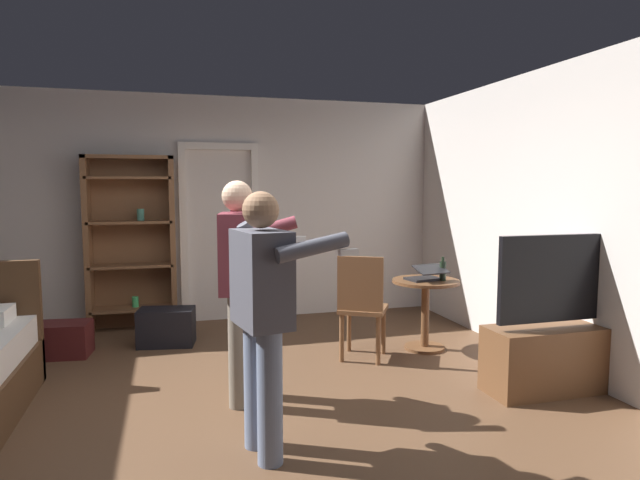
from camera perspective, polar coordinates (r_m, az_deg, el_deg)
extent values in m
plane|color=brown|center=(4.05, -11.45, -18.04)|extent=(6.65, 6.65, 0.00)
cube|color=silver|center=(6.61, -13.60, 3.12)|extent=(6.28, 0.12, 2.68)
cube|color=silver|center=(4.99, 26.22, 1.89)|extent=(0.12, 5.92, 2.68)
cube|color=white|center=(6.55, -14.25, 0.31)|extent=(0.08, 0.08, 2.05)
cube|color=white|center=(6.62, -6.88, 0.50)|extent=(0.08, 0.08, 2.05)
cube|color=white|center=(6.56, -10.72, 9.71)|extent=(0.93, 0.08, 0.08)
cube|color=brown|center=(6.43, -23.34, -0.49)|extent=(0.06, 0.32, 1.96)
cube|color=brown|center=(6.37, -15.29, -0.28)|extent=(0.06, 0.32, 1.96)
cube|color=brown|center=(6.36, -19.62, 8.24)|extent=(0.96, 0.32, 0.04)
cube|color=brown|center=(6.53, -19.26, -0.25)|extent=(0.96, 0.02, 1.96)
cube|color=brown|center=(6.50, -19.12, -6.84)|extent=(0.90, 0.32, 0.03)
cylinder|color=#43C568|center=(6.48, -18.94, -6.20)|extent=(0.07, 0.07, 0.12)
cube|color=brown|center=(6.41, -19.26, -2.56)|extent=(0.90, 0.32, 0.03)
cube|color=brown|center=(6.36, -19.41, 1.81)|extent=(0.90, 0.32, 0.03)
cylinder|color=#438370|center=(6.35, -18.44, 2.55)|extent=(0.08, 0.08, 0.13)
cube|color=brown|center=(6.35, -19.56, 6.22)|extent=(0.90, 0.32, 0.03)
cube|color=brown|center=(4.79, 23.98, -11.31)|extent=(1.22, 0.40, 0.52)
cube|color=black|center=(4.63, 24.46, -3.65)|extent=(1.17, 0.05, 0.68)
cube|color=#525596|center=(4.65, 24.22, -3.59)|extent=(1.11, 0.01, 0.62)
cylinder|color=brown|center=(5.51, 11.06, -7.89)|extent=(0.08, 0.08, 0.67)
cylinder|color=brown|center=(5.60, 10.99, -11.08)|extent=(0.40, 0.40, 0.03)
cylinder|color=brown|center=(5.44, 11.13, -4.31)|extent=(0.66, 0.66, 0.03)
cube|color=black|center=(5.42, 10.85, -4.05)|extent=(0.35, 0.27, 0.02)
cube|color=black|center=(5.31, 11.65, -3.04)|extent=(0.35, 0.25, 0.08)
cube|color=#1B4750|center=(5.32, 11.61, -3.04)|extent=(0.31, 0.21, 0.06)
cylinder|color=black|center=(5.42, 12.85, -3.22)|extent=(0.06, 0.06, 0.19)
cylinder|color=black|center=(5.40, 12.88, -1.99)|extent=(0.03, 0.03, 0.05)
cylinder|color=brown|center=(5.33, 6.73, -9.53)|extent=(0.04, 0.04, 0.45)
cylinder|color=brown|center=(5.38, 3.09, -9.34)|extent=(0.04, 0.04, 0.45)
cylinder|color=brown|center=(5.00, 6.18, -10.54)|extent=(0.04, 0.04, 0.45)
cylinder|color=brown|center=(5.06, 2.30, -10.31)|extent=(0.04, 0.04, 0.45)
cube|color=brown|center=(5.13, 4.60, -7.28)|extent=(0.57, 0.57, 0.04)
cube|color=brown|center=(4.91, 4.27, -4.65)|extent=(0.38, 0.25, 0.50)
cylinder|color=slate|center=(3.48, -6.79, -14.90)|extent=(0.15, 0.15, 0.80)
cylinder|color=slate|center=(3.27, -5.33, -16.26)|extent=(0.15, 0.15, 0.80)
cube|color=#4C4C56|center=(3.19, -6.21, -4.05)|extent=(0.33, 0.47, 0.57)
sphere|color=#936B4C|center=(3.15, -6.29, 3.19)|extent=(0.22, 0.22, 0.22)
cylinder|color=#4C4C56|center=(3.43, -6.20, -1.68)|extent=(0.33, 0.15, 0.46)
cylinder|color=#4C4C56|center=(3.03, -0.82, -0.78)|extent=(0.45, 0.17, 0.16)
cube|color=white|center=(3.11, 3.01, -1.29)|extent=(0.12, 0.06, 0.04)
cylinder|color=gray|center=(4.28, -8.41, -10.70)|extent=(0.15, 0.15, 0.83)
cylinder|color=gray|center=(4.07, -8.62, -11.58)|extent=(0.15, 0.15, 0.83)
cube|color=brown|center=(4.03, -8.66, -1.36)|extent=(0.33, 0.44, 0.59)
sphere|color=#D8AD8C|center=(4.00, -8.75, 4.63)|extent=(0.23, 0.23, 0.23)
cylinder|color=brown|center=(4.23, -7.27, 0.45)|extent=(0.34, 0.15, 0.48)
cylinder|color=brown|center=(3.78, -5.69, 1.05)|extent=(0.45, 0.17, 0.20)
cube|color=white|center=(3.76, -2.42, 0.14)|extent=(0.12, 0.06, 0.04)
cube|color=black|center=(5.79, -15.92, -8.83)|extent=(0.60, 0.42, 0.38)
cube|color=#4C1919|center=(5.79, -25.80, -9.47)|extent=(0.58, 0.41, 0.32)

